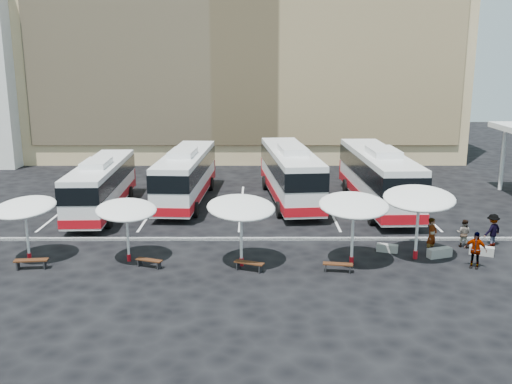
{
  "coord_description": "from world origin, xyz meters",
  "views": [
    {
      "loc": [
        0.94,
        -30.12,
        10.1
      ],
      "look_at": [
        1.0,
        3.0,
        2.2
      ],
      "focal_mm": 40.0,
      "sensor_mm": 36.0,
      "label": 1
    }
  ],
  "objects_px": {
    "sunshade_4": "(419,199)",
    "sunshade_3": "(354,206)",
    "sunshade_1": "(126,210)",
    "wood_bench_0": "(31,262)",
    "bus_0": "(101,184)",
    "conc_bench_2": "(482,251)",
    "conc_bench_0": "(387,248)",
    "sunshade_0": "(25,208)",
    "passenger_1": "(464,233)",
    "wood_bench_1": "(149,261)",
    "conc_bench_1": "(439,253)",
    "passenger_2": "(475,250)",
    "bus_2": "(290,172)",
    "passenger_3": "(492,230)",
    "sunshade_2": "(241,208)",
    "passenger_0": "(432,236)",
    "bus_1": "(186,174)",
    "wood_bench_3": "(338,265)",
    "wood_bench_2": "(249,264)",
    "bus_3": "(378,176)"
  },
  "relations": [
    {
      "from": "sunshade_3",
      "to": "wood_bench_0",
      "type": "height_order",
      "value": "sunshade_3"
    },
    {
      "from": "conc_bench_1",
      "to": "passenger_3",
      "type": "bearing_deg",
      "value": 27.72
    },
    {
      "from": "sunshade_4",
      "to": "passenger_3",
      "type": "bearing_deg",
      "value": 22.84
    },
    {
      "from": "passenger_3",
      "to": "wood_bench_0",
      "type": "bearing_deg",
      "value": -22.42
    },
    {
      "from": "sunshade_3",
      "to": "conc_bench_1",
      "type": "xyz_separation_m",
      "value": [
        4.71,
        1.03,
        -2.79
      ]
    },
    {
      "from": "sunshade_0",
      "to": "wood_bench_1",
      "type": "bearing_deg",
      "value": -9.67
    },
    {
      "from": "bus_2",
      "to": "conc_bench_2",
      "type": "distance_m",
      "value": 14.89
    },
    {
      "from": "bus_2",
      "to": "conc_bench_1",
      "type": "bearing_deg",
      "value": -64.84
    },
    {
      "from": "wood_bench_2",
      "to": "passenger_3",
      "type": "relative_size",
      "value": 0.83
    },
    {
      "from": "bus_0",
      "to": "wood_bench_1",
      "type": "height_order",
      "value": "bus_0"
    },
    {
      "from": "wood_bench_1",
      "to": "sunshade_1",
      "type": "bearing_deg",
      "value": 142.48
    },
    {
      "from": "passenger_3",
      "to": "sunshade_0",
      "type": "bearing_deg",
      "value": -25.59
    },
    {
      "from": "bus_2",
      "to": "wood_bench_1",
      "type": "distance_m",
      "value": 15.42
    },
    {
      "from": "wood_bench_1",
      "to": "wood_bench_2",
      "type": "relative_size",
      "value": 0.92
    },
    {
      "from": "sunshade_0",
      "to": "sunshade_4",
      "type": "height_order",
      "value": "sunshade_4"
    },
    {
      "from": "conc_bench_2",
      "to": "conc_bench_1",
      "type": "bearing_deg",
      "value": -171.02
    },
    {
      "from": "bus_2",
      "to": "wood_bench_0",
      "type": "relative_size",
      "value": 8.08
    },
    {
      "from": "passenger_0",
      "to": "passenger_1",
      "type": "bearing_deg",
      "value": -16.5
    },
    {
      "from": "bus_3",
      "to": "wood_bench_2",
      "type": "bearing_deg",
      "value": -127.6
    },
    {
      "from": "conc_bench_0",
      "to": "wood_bench_1",
      "type": "bearing_deg",
      "value": -169.45
    },
    {
      "from": "bus_1",
      "to": "sunshade_0",
      "type": "distance_m",
      "value": 13.74
    },
    {
      "from": "sunshade_2",
      "to": "wood_bench_1",
      "type": "distance_m",
      "value": 5.24
    },
    {
      "from": "bus_2",
      "to": "passenger_0",
      "type": "distance_m",
      "value": 13.1
    },
    {
      "from": "sunshade_0",
      "to": "passenger_2",
      "type": "distance_m",
      "value": 22.33
    },
    {
      "from": "sunshade_3",
      "to": "passenger_1",
      "type": "relative_size",
      "value": 2.32
    },
    {
      "from": "sunshade_0",
      "to": "wood_bench_1",
      "type": "xyz_separation_m",
      "value": [
        6.3,
        -1.07,
        -2.44
      ]
    },
    {
      "from": "bus_1",
      "to": "conc_bench_2",
      "type": "height_order",
      "value": "bus_1"
    },
    {
      "from": "sunshade_4",
      "to": "wood_bench_1",
      "type": "relative_size",
      "value": 3.05
    },
    {
      "from": "sunshade_3",
      "to": "conc_bench_0",
      "type": "height_order",
      "value": "sunshade_3"
    },
    {
      "from": "wood_bench_0",
      "to": "passenger_1",
      "type": "height_order",
      "value": "passenger_1"
    },
    {
      "from": "sunshade_3",
      "to": "wood_bench_3",
      "type": "height_order",
      "value": "sunshade_3"
    },
    {
      "from": "sunshade_1",
      "to": "conc_bench_2",
      "type": "relative_size",
      "value": 3.28
    },
    {
      "from": "sunshade_0",
      "to": "sunshade_4",
      "type": "relative_size",
      "value": 0.95
    },
    {
      "from": "wood_bench_0",
      "to": "passenger_2",
      "type": "height_order",
      "value": "passenger_2"
    },
    {
      "from": "conc_bench_0",
      "to": "passenger_2",
      "type": "xyz_separation_m",
      "value": [
        3.72,
        -2.33,
        0.71
      ]
    },
    {
      "from": "bus_0",
      "to": "passenger_0",
      "type": "distance_m",
      "value": 21.12
    },
    {
      "from": "sunshade_4",
      "to": "sunshade_3",
      "type": "bearing_deg",
      "value": -166.23
    },
    {
      "from": "conc_bench_1",
      "to": "sunshade_4",
      "type": "bearing_deg",
      "value": -171.39
    },
    {
      "from": "bus_0",
      "to": "conc_bench_2",
      "type": "xyz_separation_m",
      "value": [
        21.98,
        -8.53,
        -1.64
      ]
    },
    {
      "from": "sunshade_1",
      "to": "wood_bench_2",
      "type": "height_order",
      "value": "sunshade_1"
    },
    {
      "from": "passenger_2",
      "to": "conc_bench_0",
      "type": "bearing_deg",
      "value": 177.09
    },
    {
      "from": "bus_1",
      "to": "sunshade_1",
      "type": "height_order",
      "value": "bus_1"
    },
    {
      "from": "wood_bench_1",
      "to": "wood_bench_3",
      "type": "height_order",
      "value": "wood_bench_3"
    },
    {
      "from": "sunshade_1",
      "to": "wood_bench_0",
      "type": "height_order",
      "value": "sunshade_1"
    },
    {
      "from": "bus_1",
      "to": "passenger_1",
      "type": "relative_size",
      "value": 8.04
    },
    {
      "from": "bus_0",
      "to": "passenger_2",
      "type": "bearing_deg",
      "value": -28.28
    },
    {
      "from": "sunshade_0",
      "to": "conc_bench_2",
      "type": "bearing_deg",
      "value": 1.81
    },
    {
      "from": "wood_bench_0",
      "to": "passenger_1",
      "type": "relative_size",
      "value": 1.05
    },
    {
      "from": "sunshade_4",
      "to": "conc_bench_2",
      "type": "height_order",
      "value": "sunshade_4"
    },
    {
      "from": "sunshade_2",
      "to": "passenger_0",
      "type": "relative_size",
      "value": 2.27
    }
  ]
}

